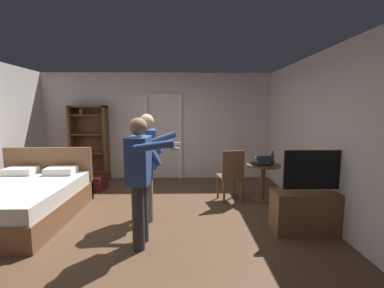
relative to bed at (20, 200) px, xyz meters
name	(u,v)px	position (x,y,z in m)	size (l,w,h in m)	color
ground_plane	(140,223)	(1.92, -0.21, -0.30)	(6.20, 6.20, 0.00)	brown
wall_back	(158,126)	(1.92, 2.57, 1.01)	(5.88, 0.12, 2.63)	silver
wall_right	(331,137)	(4.80, -0.21, 1.01)	(0.12, 5.67, 2.63)	silver
doorway_frame	(163,130)	(2.06, 2.49, 0.92)	(0.93, 0.08, 2.13)	white
bed	(20,200)	(0.00, 0.00, 0.00)	(1.63, 2.06, 1.02)	brown
bookshelf	(90,141)	(0.27, 2.34, 0.68)	(0.88, 0.32, 1.83)	brown
tv_flatscreen	(315,208)	(4.44, -0.55, 0.05)	(1.17, 0.40, 1.18)	brown
side_table	(263,176)	(4.09, 0.79, 0.17)	(0.64, 0.64, 0.70)	brown
laptop	(263,162)	(4.07, 0.74, 0.45)	(0.36, 0.37, 0.17)	black
bottle_on_table	(272,159)	(4.23, 0.71, 0.51)	(0.06, 0.06, 0.27)	#224C24
wooden_chair	(231,174)	(3.47, 0.70, 0.24)	(0.50, 0.50, 0.99)	brown
person_blue_shirt	(140,174)	(2.06, -0.86, 0.63)	(0.65, 0.56, 1.63)	#333338
person_striped_shirt	(148,160)	(2.04, -0.02, 0.65)	(0.67, 0.57, 1.66)	gray
suitcase_dark	(92,183)	(0.59, 1.51, -0.15)	(0.54, 0.39, 0.31)	#4C1919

